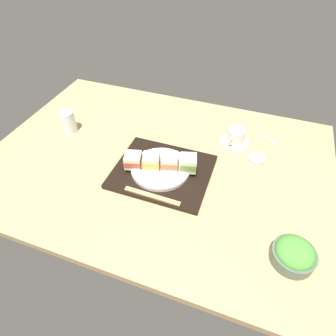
% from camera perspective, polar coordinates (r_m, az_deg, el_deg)
% --- Properties ---
extents(ground_plane, '(1.40, 1.00, 0.03)m').
position_cam_1_polar(ground_plane, '(1.18, -2.24, 1.17)').
color(ground_plane, tan).
extents(serving_tray, '(0.37, 0.31, 0.02)m').
position_cam_1_polar(serving_tray, '(1.11, -1.11, -0.70)').
color(serving_tray, black).
rests_on(serving_tray, ground_plane).
extents(sandwich_plate, '(0.23, 0.23, 0.02)m').
position_cam_1_polar(sandwich_plate, '(1.10, -1.51, -0.07)').
color(sandwich_plate, silver).
rests_on(sandwich_plate, serving_tray).
extents(sandwich_nearmost, '(0.08, 0.08, 0.05)m').
position_cam_1_polar(sandwich_nearmost, '(1.09, -7.05, 1.58)').
color(sandwich_nearmost, beige).
rests_on(sandwich_nearmost, sandwich_plate).
extents(sandwich_inner_near, '(0.08, 0.08, 0.05)m').
position_cam_1_polar(sandwich_inner_near, '(1.08, -3.40, 1.38)').
color(sandwich_inner_near, beige).
rests_on(sandwich_inner_near, sandwich_plate).
extents(sandwich_inner_far, '(0.08, 0.08, 0.06)m').
position_cam_1_polar(sandwich_inner_far, '(1.07, 0.32, 1.26)').
color(sandwich_inner_far, '#EFE5C1').
rests_on(sandwich_inner_far, sandwich_plate).
extents(sandwich_farmost, '(0.08, 0.08, 0.06)m').
position_cam_1_polar(sandwich_farmost, '(1.07, 4.06, 1.00)').
color(sandwich_farmost, beige).
rests_on(sandwich_farmost, sandwich_plate).
extents(salad_bowl, '(0.13, 0.13, 0.07)m').
position_cam_1_polar(salad_bowl, '(0.94, 24.05, -15.58)').
color(salad_bowl, '#4C6051').
rests_on(salad_bowl, ground_plane).
extents(chopsticks_pair, '(0.21, 0.02, 0.01)m').
position_cam_1_polar(chopsticks_pair, '(1.01, -3.22, -5.65)').
color(chopsticks_pair, tan).
rests_on(chopsticks_pair, serving_tray).
extents(coffee_cup, '(0.13, 0.13, 0.07)m').
position_cam_1_polar(coffee_cup, '(1.28, 13.48, 6.19)').
color(coffee_cup, silver).
rests_on(coffee_cup, ground_plane).
extents(drinking_glass, '(0.06, 0.06, 0.10)m').
position_cam_1_polar(drinking_glass, '(1.37, -19.44, 8.81)').
color(drinking_glass, silver).
rests_on(drinking_glass, ground_plane).
extents(small_sauce_dish, '(0.07, 0.07, 0.01)m').
position_cam_1_polar(small_sauce_dish, '(1.22, 17.46, 1.83)').
color(small_sauce_dish, beige).
rests_on(small_sauce_dish, ground_plane).
extents(teaspoon, '(0.09, 0.07, 0.01)m').
position_cam_1_polar(teaspoon, '(1.34, 20.37, 5.08)').
color(teaspoon, silver).
rests_on(teaspoon, ground_plane).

